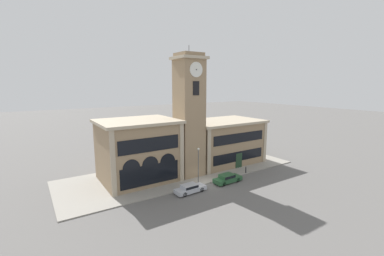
{
  "coord_description": "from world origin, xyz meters",
  "views": [
    {
      "loc": [
        -22.89,
        -30.87,
        15.51
      ],
      "look_at": [
        -0.75,
        3.1,
        8.63
      ],
      "focal_mm": 24.0,
      "sensor_mm": 36.0,
      "label": 1
    }
  ],
  "objects_px": {
    "parked_car_mid": "(227,178)",
    "street_lamp": "(198,160)",
    "bollard": "(246,170)",
    "parked_car_near": "(190,188)"
  },
  "relations": [
    {
      "from": "street_lamp",
      "to": "bollard",
      "type": "bearing_deg",
      "value": -2.87
    },
    {
      "from": "parked_car_near",
      "to": "street_lamp",
      "type": "bearing_deg",
      "value": 33.67
    },
    {
      "from": "parked_car_mid",
      "to": "bollard",
      "type": "distance_m",
      "value": 5.78
    },
    {
      "from": "street_lamp",
      "to": "bollard",
      "type": "distance_m",
      "value": 10.39
    },
    {
      "from": "street_lamp",
      "to": "bollard",
      "type": "xyz_separation_m",
      "value": [
        9.85,
        -0.49,
        -3.25
      ]
    },
    {
      "from": "parked_car_mid",
      "to": "street_lamp",
      "type": "distance_m",
      "value": 5.69
    },
    {
      "from": "parked_car_mid",
      "to": "bollard",
      "type": "height_order",
      "value": "parked_car_mid"
    },
    {
      "from": "parked_car_mid",
      "to": "bollard",
      "type": "relative_size",
      "value": 4.6
    },
    {
      "from": "parked_car_mid",
      "to": "street_lamp",
      "type": "xyz_separation_m",
      "value": [
        -4.27,
        2.0,
        3.18
      ]
    },
    {
      "from": "street_lamp",
      "to": "parked_car_mid",
      "type": "bearing_deg",
      "value": -25.04
    }
  ]
}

